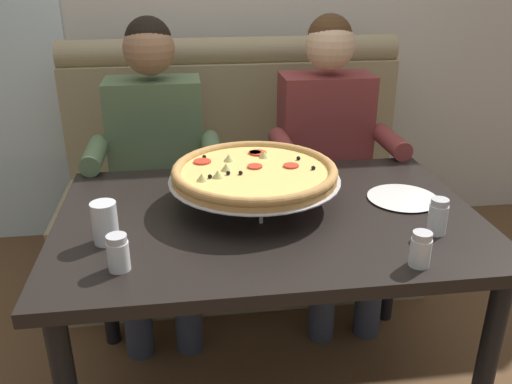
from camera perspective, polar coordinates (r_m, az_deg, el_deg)
booth_bench at (r=2.67m, az=-1.82°, el=-0.35°), size 1.67×0.78×1.13m
dining_table at (r=1.75m, az=1.32°, el=-4.80°), size 1.33×0.89×0.73m
diner_left at (r=2.30m, az=-10.57°, el=3.58°), size 0.54×0.64×1.27m
diner_right at (r=2.38m, az=7.84°, el=4.45°), size 0.54×0.64×1.27m
pizza at (r=1.74m, az=-0.18°, el=2.05°), size 0.56×0.56×0.14m
shaker_pepper_flakes at (r=1.44m, az=-14.42°, el=-6.52°), size 0.06×0.06×0.10m
shaker_oregano at (r=1.66m, az=18.73°, el=-2.71°), size 0.06×0.06×0.11m
shaker_parmesan at (r=1.48m, az=17.06°, el=-6.06°), size 0.06×0.06×0.10m
plate_near_left at (r=1.87m, az=15.35°, el=-0.45°), size 0.24×0.24×0.02m
drinking_glass at (r=1.57m, az=-15.73°, el=-3.37°), size 0.07×0.07×0.12m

